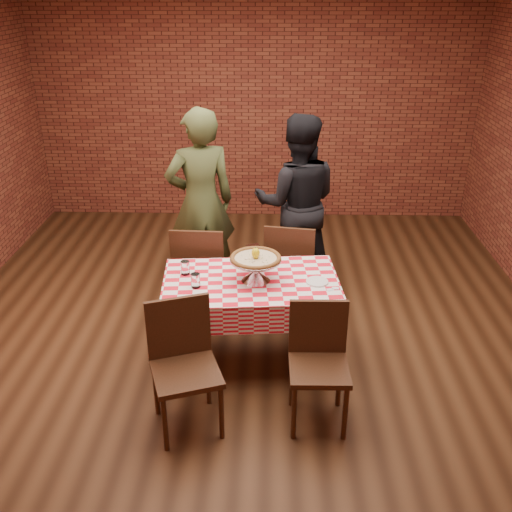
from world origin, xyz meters
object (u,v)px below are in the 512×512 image
object	(u,v)px
chair_far_left	(202,270)
chair_far_right	(291,266)
diner_black	(297,203)
table	(251,322)
pizza_stand	(256,270)
water_glass_right	(185,268)
pizza	(256,259)
chair_near_right	(319,370)
diner_olive	(201,203)
chair_near_left	(186,372)
water_glass_left	(196,281)
condiment_caddy	(254,254)

from	to	relation	value
chair_far_left	chair_far_right	size ratio (longest dim) A/B	1.02
diner_black	table	bearing A→B (deg)	75.42
diner_black	pizza_stand	bearing A→B (deg)	76.77
diner_black	water_glass_right	bearing A→B (deg)	56.39
pizza_stand	pizza	bearing A→B (deg)	0.00
water_glass_right	chair_near_right	size ratio (longest dim) A/B	0.12
chair_far_left	diner_olive	size ratio (longest dim) A/B	0.51
diner_black	chair_near_left	bearing A→B (deg)	70.85
chair_near_right	pizza_stand	bearing A→B (deg)	121.77
chair_far_right	pizza	bearing A→B (deg)	79.21
pizza	water_glass_right	distance (m)	0.58
water_glass_left	condiment_caddy	size ratio (longest dim) A/B	0.76
chair_near_right	chair_far_left	distance (m)	1.73
table	diner_olive	bearing A→B (deg)	112.50
pizza_stand	condiment_caddy	xyz separation A→B (m)	(-0.03, 0.32, -0.02)
water_glass_right	chair_far_left	distance (m)	0.73
chair_near_left	chair_far_right	size ratio (longest dim) A/B	1.00
pizza_stand	diner_olive	size ratio (longest dim) A/B	0.22
chair_near_left	pizza_stand	bearing A→B (deg)	40.75
water_glass_left	diner_black	size ratio (longest dim) A/B	0.06
chair_near_right	chair_far_left	bearing A→B (deg)	122.97
chair_near_right	diner_black	distance (m)	2.16
table	chair_near_left	size ratio (longest dim) A/B	1.44
chair_far_left	diner_olive	xyz separation A→B (m)	(-0.06, 0.55, 0.45)
pizza_stand	water_glass_right	distance (m)	0.56
condiment_caddy	chair_far_right	xyz separation A→B (m)	(0.33, 0.53, -0.37)
pizza	water_glass_left	distance (m)	0.48
pizza_stand	chair_far_right	distance (m)	0.98
chair_near_left	diner_olive	xyz separation A→B (m)	(-0.12, 2.06, 0.46)
water_glass_left	pizza	bearing A→B (deg)	15.39
condiment_caddy	diner_olive	bearing A→B (deg)	96.63
pizza_stand	diner_olive	distance (m)	1.40
condiment_caddy	chair_near_left	size ratio (longest dim) A/B	0.16
table	chair_far_left	bearing A→B (deg)	122.99
water_glass_left	diner_black	world-z (taller)	diner_black
chair_near_left	chair_near_right	size ratio (longest dim) A/B	1.04
chair_far_right	table	bearing A→B (deg)	77.11
pizza	chair_far_left	world-z (taller)	pizza
table	diner_black	distance (m)	1.55
chair_far_left	diner_black	xyz separation A→B (m)	(0.87, 0.68, 0.40)
table	condiment_caddy	size ratio (longest dim) A/B	9.25
chair_near_right	chair_far_right	world-z (taller)	chair_far_right
chair_near_right	pizza	bearing A→B (deg)	121.77
condiment_caddy	chair_far_left	world-z (taller)	chair_far_left
chair_far_left	chair_near_left	bearing A→B (deg)	94.97
condiment_caddy	chair_far_right	distance (m)	0.72
chair_near_left	diner_black	size ratio (longest dim) A/B	0.53
condiment_caddy	chair_near_left	world-z (taller)	chair_near_left
chair_near_left	chair_near_right	distance (m)	0.91
water_glass_left	chair_near_left	xyz separation A→B (m)	(-0.00, -0.65, -0.35)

